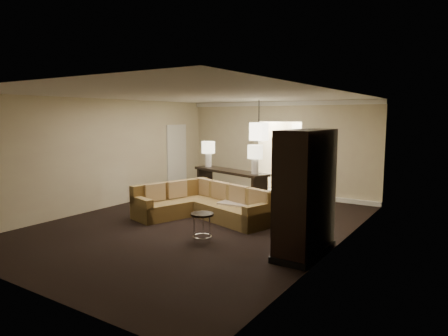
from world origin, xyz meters
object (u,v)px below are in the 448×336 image
Objects in this scene: sectional_sofa at (203,205)px; coffee_table at (247,209)px; armoire at (305,195)px; drink_table at (202,221)px; person at (301,163)px; console_table at (230,184)px.

sectional_sofa is 2.94× the size of coffee_table.
sectional_sofa is 1.47× the size of armoire.
person reaches higher than drink_table.
coffee_table is at bearing 94.47° from drink_table.
armoire reaches higher than console_table.
sectional_sofa is 1.26× the size of console_table.
person reaches higher than sectional_sofa.
console_table reaches higher than coffee_table.
person is (0.93, 2.61, 0.37)m from console_table.
armoire is at bearing -37.72° from coffee_table.
drink_table is 5.62m from person.
console_table is (-0.21, 1.53, 0.24)m from sectional_sofa.
drink_table reaches higher than coffee_table.
coffee_table is 1.98m from drink_table.
armoire is at bearing -22.59° from console_table.
sectional_sofa is 4.25m from person.
drink_table is (1.04, -1.44, 0.07)m from sectional_sofa.
console_table is at bearing 112.82° from drink_table.
sectional_sofa is at bearing -148.86° from coffee_table.
coffee_table is at bearing 142.28° from armoire.
console_table is 4.55× the size of drink_table.
armoire reaches higher than person.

